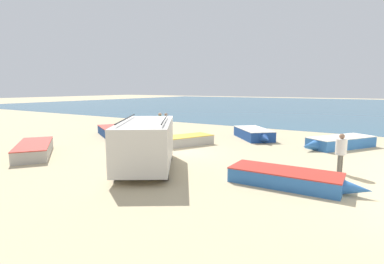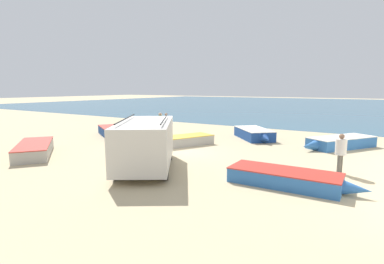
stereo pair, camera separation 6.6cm
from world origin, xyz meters
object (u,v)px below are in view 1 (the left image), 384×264
at_px(fisherman_0, 160,123).
at_px(fisherman_2, 341,150).
at_px(fishing_rowboat_2, 185,140).
at_px(fishing_rowboat_4, 254,134).
at_px(fishing_rowboat_5, 35,149).
at_px(fishing_rowboat_1, 288,178).
at_px(fisherman_1, 166,123).
at_px(fishing_rowboat_0, 112,132).
at_px(fishing_rowboat_3, 339,142).
at_px(parked_van, 146,142).

bearing_deg(fisherman_0, fisherman_2, -129.43).
height_order(fishing_rowboat_2, fishing_rowboat_4, fishing_rowboat_4).
bearing_deg(fisherman_0, fishing_rowboat_5, 135.90).
bearing_deg(fishing_rowboat_1, fisherman_1, 146.93).
height_order(fishing_rowboat_2, fisherman_0, fisherman_0).
xyz_separation_m(fishing_rowboat_4, fisherman_0, (-5.34, -3.23, 0.70)).
bearing_deg(fishing_rowboat_1, fishing_rowboat_5, -172.28).
height_order(fishing_rowboat_0, fishing_rowboat_3, fishing_rowboat_3).
bearing_deg(fisherman_2, fishing_rowboat_3, 111.75).
distance_m(parked_van, fisherman_1, 8.44).
xyz_separation_m(parked_van, fishing_rowboat_4, (1.16, 9.46, -0.78)).
height_order(fishing_rowboat_1, fishing_rowboat_5, fishing_rowboat_5).
bearing_deg(fisherman_1, parked_van, -26.26).
bearing_deg(fishing_rowboat_2, fishing_rowboat_3, 141.48).
bearing_deg(fishing_rowboat_0, fisherman_0, 51.41).
bearing_deg(parked_van, fishing_rowboat_2, -17.15).
height_order(fishing_rowboat_5, fisherman_0, fisherman_0).
bearing_deg(fishing_rowboat_2, fishing_rowboat_4, 171.84).
height_order(fishing_rowboat_3, fishing_rowboat_4, fishing_rowboat_4).
bearing_deg(fisherman_1, fishing_rowboat_4, 54.32).
relative_size(fishing_rowboat_2, fisherman_1, 2.32).
xyz_separation_m(fishing_rowboat_0, fisherman_2, (14.41, -1.59, 0.65)).
xyz_separation_m(parked_van, fisherman_2, (6.94, 3.47, -0.16)).
distance_m(fishing_rowboat_3, fishing_rowboat_5, 16.42).
bearing_deg(fishing_rowboat_5, fishing_rowboat_2, -92.51).
bearing_deg(fishing_rowboat_2, fishing_rowboat_5, -14.32).
bearing_deg(fishing_rowboat_4, fisherman_2, 1.86).
distance_m(fishing_rowboat_4, fisherman_0, 6.28).
relative_size(fishing_rowboat_1, fishing_rowboat_3, 0.98).
bearing_deg(fishing_rowboat_1, fishing_rowboat_2, 147.79).
xyz_separation_m(parked_van, fisherman_1, (-4.42, 7.19, -0.14)).
bearing_deg(fishing_rowboat_0, fishing_rowboat_2, 33.62).
height_order(fishing_rowboat_1, fishing_rowboat_4, fishing_rowboat_4).
distance_m(fishing_rowboat_1, fishing_rowboat_5, 12.36).
height_order(fishing_rowboat_1, fishing_rowboat_2, fishing_rowboat_2).
distance_m(fishing_rowboat_2, fishing_rowboat_5, 8.01).
bearing_deg(parked_van, fishing_rowboat_0, 22.18).
xyz_separation_m(fishing_rowboat_0, fishing_rowboat_3, (13.75, 4.15, 0.01)).
bearing_deg(fisherman_1, fisherman_0, -43.76).
bearing_deg(fishing_rowboat_4, fisherman_0, -100.91).
bearing_deg(fisherman_0, fishing_rowboat_4, -84.29).
xyz_separation_m(fishing_rowboat_1, fisherman_1, (-10.03, 6.28, 0.71)).
xyz_separation_m(fishing_rowboat_1, fisherman_2, (1.33, 2.56, 0.69)).
xyz_separation_m(parked_van, fisherman_0, (-4.18, 6.23, -0.08)).
xyz_separation_m(fishing_rowboat_3, fishing_rowboat_4, (-5.12, 0.26, 0.03)).
bearing_deg(fisherman_2, fishing_rowboat_5, -146.66).
distance_m(fishing_rowboat_2, fisherman_2, 8.71).
bearing_deg(fishing_rowboat_1, fisherman_0, 150.45).
xyz_separation_m(fisherman_0, fisherman_1, (-0.24, 0.96, -0.06)).
bearing_deg(fisherman_0, fishing_rowboat_3, -99.60).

